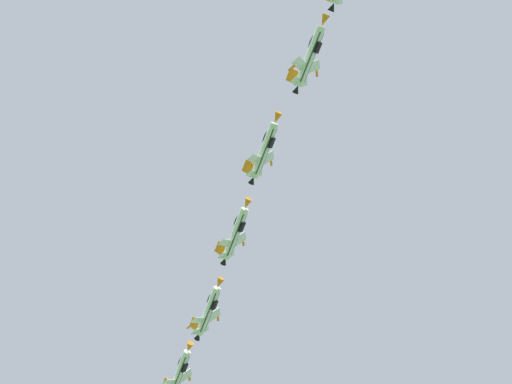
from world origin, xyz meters
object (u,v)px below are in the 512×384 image
(fighter_jet_trail_slot, at_px, (179,372))
(fighter_jet_right_outer, at_px, (209,310))
(fighter_jet_left_wing, at_px, (310,55))
(fighter_jet_left_outer, at_px, (235,232))
(fighter_jet_right_wing, at_px, (265,149))

(fighter_jet_trail_slot, bearing_deg, fighter_jet_right_outer, 92.51)
(fighter_jet_trail_slot, bearing_deg, fighter_jet_left_wing, 90.68)
(fighter_jet_left_outer, relative_size, fighter_jet_right_outer, 1.00)
(fighter_jet_left_wing, bearing_deg, fighter_jet_right_outer, -89.89)
(fighter_jet_left_wing, height_order, fighter_jet_trail_slot, fighter_jet_trail_slot)
(fighter_jet_right_wing, bearing_deg, fighter_jet_left_outer, -92.19)
(fighter_jet_left_outer, distance_m, fighter_jet_right_outer, 18.81)
(fighter_jet_left_wing, bearing_deg, fighter_jet_left_outer, -88.97)
(fighter_jet_left_wing, relative_size, fighter_jet_right_outer, 1.00)
(fighter_jet_trail_slot, bearing_deg, fighter_jet_right_wing, 89.45)
(fighter_jet_right_outer, height_order, fighter_jet_trail_slot, fighter_jet_trail_slot)
(fighter_jet_right_wing, distance_m, fighter_jet_left_outer, 19.22)
(fighter_jet_left_wing, bearing_deg, fighter_jet_right_wing, -86.01)
(fighter_jet_right_outer, xyz_separation_m, fighter_jet_trail_slot, (-16.42, 8.08, 1.50))
(fighter_jet_right_outer, relative_size, fighter_jet_trail_slot, 1.00)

